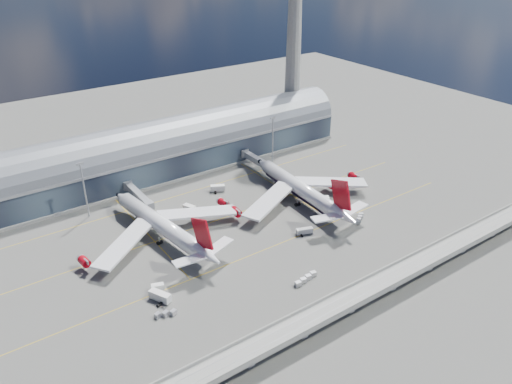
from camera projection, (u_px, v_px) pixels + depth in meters
ground at (255, 237)px, 203.83m from camera, size 500.00×500.00×0.00m
taxi_lines at (226, 214)px, 219.85m from camera, size 200.00×80.12×0.01m
terminal at (168, 150)px, 255.08m from camera, size 200.00×30.00×28.00m
control_tower at (294, 48)px, 283.12m from camera, size 19.00×19.00×103.00m
guideway at (351, 298)px, 161.49m from camera, size 220.00×8.50×7.20m
floodlight_mast_left at (84, 189)px, 211.96m from camera, size 3.00×0.70×25.70m
floodlight_mast_right at (273, 139)px, 262.74m from camera, size 3.00×0.70×25.70m
airliner_left at (163, 226)px, 199.23m from camera, size 68.87×72.45×22.08m
airliner_right at (301, 190)px, 227.44m from camera, size 70.28×73.46×23.30m
jet_bridge_left at (137, 194)px, 225.74m from camera, size 4.40×28.00×7.25m
jet_bridge_right at (258, 161)px, 257.86m from camera, size 4.40×32.00×7.25m
service_truck_0 at (160, 296)px, 168.01m from camera, size 5.79×8.26×3.28m
service_truck_1 at (158, 287)px, 172.91m from camera, size 4.76×3.35×2.52m
service_truck_2 at (304, 231)px, 205.21m from camera, size 7.27×4.14×2.54m
service_truck_3 at (326, 201)px, 226.89m from camera, size 5.69×6.74×3.13m
service_truck_4 at (189, 209)px, 220.95m from camera, size 4.53×6.25×3.30m
service_truck_5 at (218, 188)px, 238.47m from camera, size 7.10×5.37×3.23m
cargo_train_0 at (166, 314)px, 161.53m from camera, size 7.41×3.95×1.64m
cargo_train_1 at (306, 279)px, 177.63m from camera, size 10.83×3.38×1.78m
cargo_train_2 at (359, 219)px, 214.90m from camera, size 8.71×6.32×1.57m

